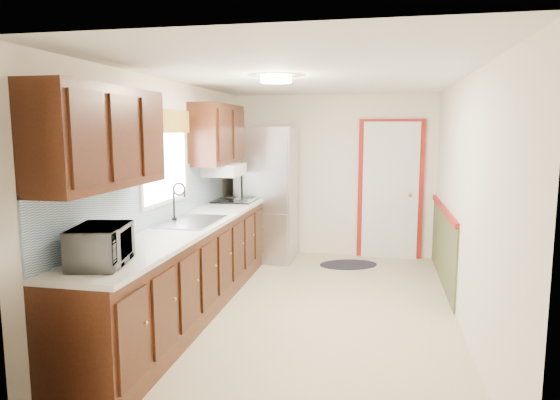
% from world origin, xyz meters
% --- Properties ---
extents(room_shell, '(3.20, 5.20, 2.52)m').
position_xyz_m(room_shell, '(0.00, 0.00, 1.20)').
color(room_shell, tan).
rests_on(room_shell, ground).
extents(kitchen_run, '(0.63, 4.00, 2.20)m').
position_xyz_m(kitchen_run, '(-1.24, -0.29, 0.81)').
color(kitchen_run, '#34160B').
rests_on(kitchen_run, ground).
extents(back_wall_trim, '(1.12, 2.30, 2.08)m').
position_xyz_m(back_wall_trim, '(0.99, 2.21, 0.89)').
color(back_wall_trim, maroon).
rests_on(back_wall_trim, ground).
extents(ceiling_fixture, '(0.30, 0.30, 0.06)m').
position_xyz_m(ceiling_fixture, '(-0.30, -0.20, 2.36)').
color(ceiling_fixture, '#FFD88C').
rests_on(ceiling_fixture, room_shell).
extents(microwave, '(0.39, 0.56, 0.34)m').
position_xyz_m(microwave, '(-1.20, -1.89, 1.11)').
color(microwave, white).
rests_on(microwave, kitchen_run).
extents(refrigerator, '(0.80, 0.80, 1.92)m').
position_xyz_m(refrigerator, '(-0.91, 2.05, 0.96)').
color(refrigerator, '#B7B7BC').
rests_on(refrigerator, ground).
extents(rug, '(0.93, 0.76, 0.01)m').
position_xyz_m(rug, '(0.30, 1.90, 0.01)').
color(rug, black).
rests_on(rug, ground).
extents(cooktop, '(0.52, 0.63, 0.02)m').
position_xyz_m(cooktop, '(-1.19, 1.40, 0.95)').
color(cooktop, black).
rests_on(cooktop, kitchen_run).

